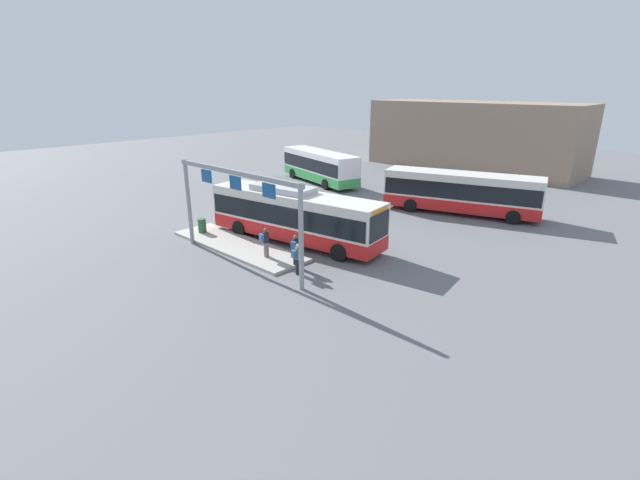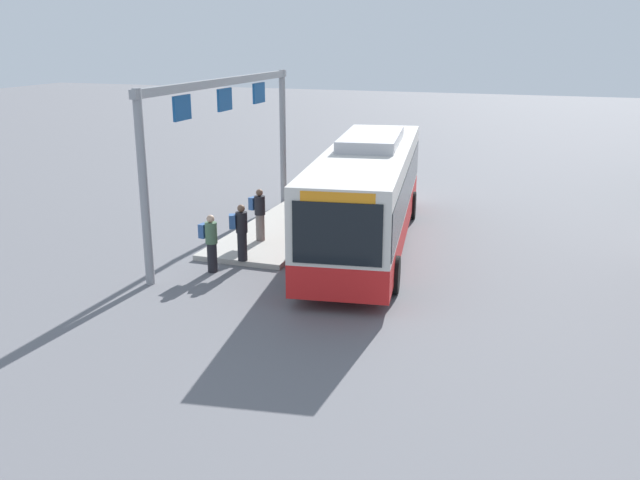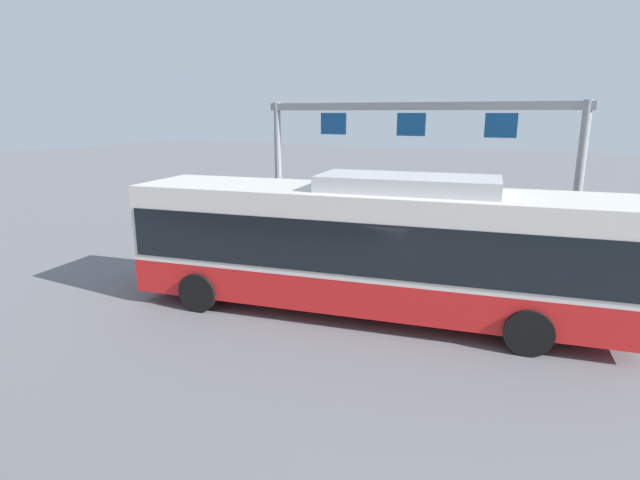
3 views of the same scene
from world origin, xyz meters
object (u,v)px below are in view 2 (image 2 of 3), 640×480
(bus_main, at_px, (367,190))
(person_waiting_near, at_px, (241,231))
(trash_bin, at_px, (325,186))
(person_boarding, at_px, (211,242))
(person_waiting_mid, at_px, (259,213))

(bus_main, height_order, person_waiting_near, bus_main)
(bus_main, distance_m, trash_bin, 6.42)
(person_boarding, bearing_deg, trash_bin, 97.06)
(person_boarding, relative_size, person_waiting_near, 1.00)
(bus_main, relative_size, person_boarding, 7.16)
(person_waiting_mid, height_order, trash_bin, person_waiting_mid)
(person_waiting_mid, relative_size, trash_bin, 1.86)
(trash_bin, bearing_deg, bus_main, 30.72)
(person_waiting_near, xyz_separation_m, person_waiting_mid, (-2.07, -0.33, 0.00))
(bus_main, bearing_deg, person_boarding, -50.29)
(bus_main, distance_m, person_waiting_near, 4.34)
(person_boarding, height_order, person_waiting_mid, person_waiting_mid)
(bus_main, bearing_deg, person_waiting_mid, -80.40)
(trash_bin, bearing_deg, person_waiting_mid, -0.26)
(person_boarding, distance_m, person_waiting_mid, 2.85)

